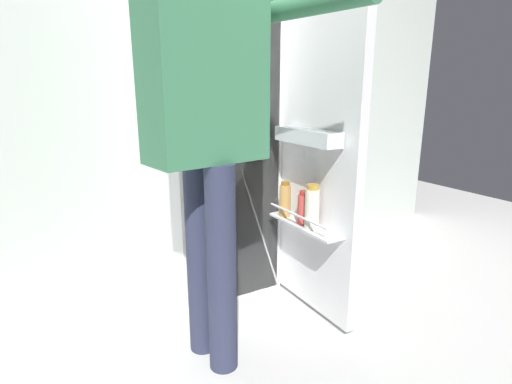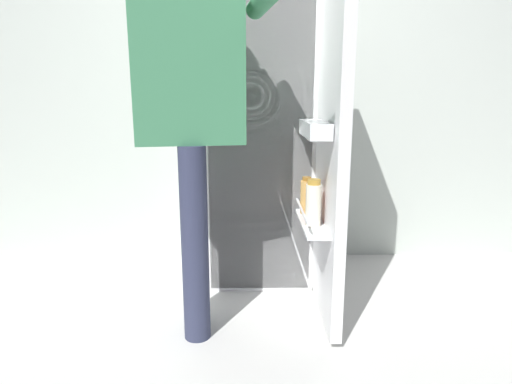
% 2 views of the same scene
% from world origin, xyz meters
% --- Properties ---
extents(ground_plane, '(6.83, 6.83, 0.00)m').
position_xyz_m(ground_plane, '(0.00, 0.00, 0.00)').
color(ground_plane, silver).
extents(kitchen_wall, '(4.40, 0.10, 2.52)m').
position_xyz_m(kitchen_wall, '(0.00, 0.87, 1.26)').
color(kitchen_wall, beige).
rests_on(kitchen_wall, ground_plane).
extents(refrigerator, '(0.64, 1.15, 1.74)m').
position_xyz_m(refrigerator, '(0.03, 0.48, 0.87)').
color(refrigerator, white).
rests_on(refrigerator, ground_plane).
extents(person, '(0.66, 0.74, 1.77)m').
position_xyz_m(person, '(-0.30, -0.13, 1.08)').
color(person, '#2D334C').
rests_on(person, ground_plane).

